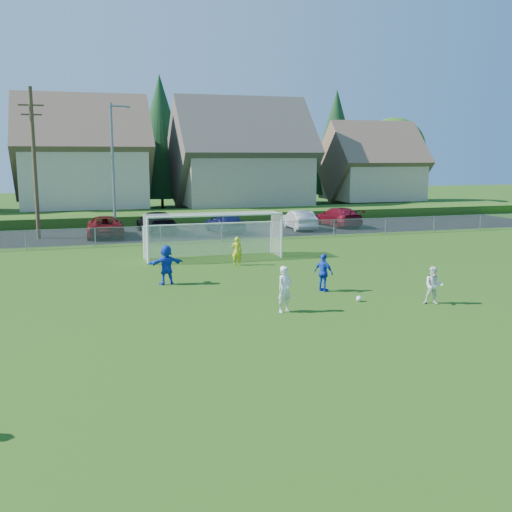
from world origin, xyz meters
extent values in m
plane|color=#193D0C|center=(0.00, 0.00, 0.00)|extent=(160.00, 160.00, 0.00)
plane|color=black|center=(0.00, 27.50, 0.01)|extent=(60.00, 60.00, 0.00)
cube|color=#1E420F|center=(0.00, 35.00, 0.40)|extent=(70.00, 6.00, 0.80)
sphere|color=white|center=(3.13, 4.65, 0.11)|extent=(0.22, 0.22, 0.22)
imported|color=white|center=(-0.14, 4.05, 0.84)|extent=(0.72, 0.60, 1.68)
imported|color=white|center=(5.62, 3.43, 0.72)|extent=(0.88, 0.82, 1.45)
imported|color=#143BC4|center=(2.52, 6.68, 0.79)|extent=(0.79, 0.99, 1.57)
imported|color=#143BC4|center=(-3.48, 10.00, 0.87)|extent=(1.68, 0.80, 1.74)
imported|color=#C8C917|center=(0.68, 13.50, 0.73)|extent=(0.61, 0.49, 1.46)
imported|color=#600B0D|center=(-5.14, 26.68, 0.73)|extent=(2.64, 5.32, 1.45)
imported|color=black|center=(-1.45, 27.77, 0.77)|extent=(2.55, 5.45, 1.54)
imported|color=#141B47|center=(3.29, 26.26, 0.76)|extent=(2.39, 4.67, 1.52)
imported|color=#B5B5B5|center=(9.20, 26.57, 0.72)|extent=(1.76, 4.46, 1.45)
imported|color=maroon|center=(12.87, 27.54, 0.75)|extent=(2.47, 5.29, 1.49)
cylinder|color=white|center=(-3.65, 15.00, 1.22)|extent=(0.12, 0.12, 2.44)
cylinder|color=white|center=(3.65, 15.00, 1.22)|extent=(0.12, 0.12, 2.44)
cylinder|color=white|center=(0.00, 15.00, 2.44)|extent=(7.30, 0.12, 0.12)
cylinder|color=white|center=(-3.65, 16.80, 0.90)|extent=(0.08, 0.08, 1.80)
cylinder|color=white|center=(3.65, 16.80, 0.90)|extent=(0.08, 0.08, 1.80)
cylinder|color=white|center=(0.00, 16.80, 1.80)|extent=(7.30, 0.08, 0.08)
cube|color=silver|center=(0.00, 16.80, 0.90)|extent=(7.30, 0.02, 1.80)
cube|color=silver|center=(-3.65, 15.90, 1.22)|extent=(0.02, 1.80, 2.44)
cube|color=silver|center=(3.65, 15.90, 1.22)|extent=(0.02, 1.80, 2.44)
cube|color=silver|center=(0.00, 15.90, 2.44)|extent=(7.30, 1.80, 0.02)
cube|color=gray|center=(0.00, 22.00, 1.18)|extent=(52.00, 0.03, 0.03)
cube|color=gray|center=(0.00, 22.00, 0.60)|extent=(52.00, 0.02, 1.14)
cylinder|color=gray|center=(0.00, 22.00, 0.60)|extent=(0.06, 0.06, 1.20)
cylinder|color=slate|center=(-4.50, 26.00, 4.50)|extent=(0.18, 0.18, 9.00)
cylinder|color=slate|center=(-4.00, 26.00, 8.80)|extent=(1.20, 0.12, 0.12)
cube|color=slate|center=(-3.40, 26.00, 8.75)|extent=(0.36, 0.18, 0.12)
cylinder|color=#473321|center=(-9.50, 27.00, 5.00)|extent=(0.26, 0.26, 10.00)
cube|color=#473321|center=(-9.50, 27.00, 8.80)|extent=(1.60, 0.10, 0.10)
cube|color=#473321|center=(-9.50, 27.00, 8.20)|extent=(1.30, 0.10, 0.10)
cube|color=#C6B58E|center=(-6.00, 43.00, 3.55)|extent=(11.00, 9.00, 5.50)
pyramid|color=brown|center=(-6.00, 43.00, 11.26)|extent=(12.10, 9.90, 4.96)
cube|color=tan|center=(9.00, 42.00, 3.30)|extent=(12.00, 10.00, 5.00)
pyramid|color=#4C473F|center=(9.00, 42.00, 11.32)|extent=(13.20, 11.00, 5.52)
cube|color=tan|center=(24.00, 43.00, 2.80)|extent=(9.00, 8.00, 4.00)
pyramid|color=brown|center=(24.00, 43.00, 9.21)|extent=(9.90, 8.80, 4.41)
cylinder|color=#382616|center=(-8.00, 51.00, 0.60)|extent=(0.30, 0.30, 1.20)
cone|color=#143819|center=(-8.00, 51.00, 6.60)|extent=(6.24, 6.24, 10.80)
cylinder|color=#382616|center=(2.00, 48.00, 0.60)|extent=(0.30, 0.30, 1.20)
cone|color=#143819|center=(2.00, 48.00, 7.50)|extent=(7.28, 7.28, 12.60)
cylinder|color=#382616|center=(12.00, 50.00, 1.98)|extent=(0.36, 0.36, 3.96)
sphere|color=#2B5B19|center=(12.00, 50.00, 6.82)|extent=(8.36, 8.36, 8.36)
cylinder|color=#382616|center=(22.00, 48.00, 0.60)|extent=(0.30, 0.30, 1.20)
cone|color=#143819|center=(22.00, 48.00, 7.05)|extent=(6.76, 6.76, 11.70)
cylinder|color=#382616|center=(30.00, 49.00, 1.80)|extent=(0.36, 0.36, 3.60)
sphere|color=#2B5B19|center=(30.00, 49.00, 6.20)|extent=(7.60, 7.60, 7.60)
camera|label=1|loc=(-7.35, -15.68, 5.61)|focal=42.00mm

